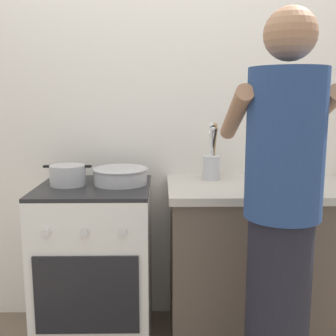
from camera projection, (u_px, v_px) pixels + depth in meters
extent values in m
cube|color=silver|center=(192.00, 117.00, 2.52)|extent=(3.20, 0.10, 2.50)
cube|color=brown|center=(257.00, 267.00, 2.32)|extent=(0.96, 0.56, 0.86)
cube|color=#B7B2A8|center=(260.00, 189.00, 2.24)|extent=(1.00, 0.60, 0.04)
cube|color=white|center=(96.00, 266.00, 2.30)|extent=(0.60, 0.60, 0.88)
cube|color=#232326|center=(94.00, 187.00, 2.22)|extent=(0.60, 0.60, 0.02)
cube|color=black|center=(87.00, 295.00, 2.00)|extent=(0.51, 0.01, 0.40)
cylinder|color=silver|center=(46.00, 233.00, 1.94)|extent=(0.04, 0.01, 0.04)
cylinder|color=silver|center=(84.00, 233.00, 1.94)|extent=(0.04, 0.01, 0.04)
cylinder|color=silver|center=(122.00, 232.00, 1.94)|extent=(0.04, 0.01, 0.04)
cylinder|color=#B2B2B7|center=(68.00, 175.00, 2.22)|extent=(0.19, 0.19, 0.11)
cube|color=black|center=(47.00, 166.00, 2.21)|extent=(0.04, 0.02, 0.01)
cube|color=black|center=(88.00, 166.00, 2.22)|extent=(0.04, 0.02, 0.01)
cylinder|color=#B7B7BC|center=(120.00, 176.00, 2.25)|extent=(0.29, 0.29, 0.09)
torus|color=#B7B7BC|center=(120.00, 169.00, 2.25)|extent=(0.30, 0.30, 0.01)
cylinder|color=silver|center=(211.00, 168.00, 2.37)|extent=(0.10, 0.10, 0.14)
cylinder|color=silver|center=(212.00, 154.00, 2.35)|extent=(0.03, 0.02, 0.26)
sphere|color=silver|center=(213.00, 129.00, 2.33)|extent=(0.03, 0.03, 0.03)
cylinder|color=#9E7547|center=(214.00, 152.00, 2.36)|extent=(0.03, 0.05, 0.29)
sphere|color=#9E7547|center=(214.00, 125.00, 2.34)|extent=(0.03, 0.03, 0.03)
cylinder|color=#B7BABF|center=(212.00, 152.00, 2.36)|extent=(0.07, 0.03, 0.29)
sphere|color=#B7BABF|center=(212.00, 125.00, 2.33)|extent=(0.03, 0.03, 0.03)
cylinder|color=silver|center=(211.00, 153.00, 2.36)|extent=(0.02, 0.02, 0.28)
sphere|color=silver|center=(212.00, 126.00, 2.33)|extent=(0.03, 0.03, 0.03)
cylinder|color=white|center=(210.00, 156.00, 2.36)|extent=(0.02, 0.04, 0.23)
sphere|color=white|center=(211.00, 134.00, 2.34)|extent=(0.03, 0.03, 0.03)
cylinder|color=black|center=(212.00, 153.00, 2.36)|extent=(0.05, 0.07, 0.28)
sphere|color=black|center=(212.00, 127.00, 2.33)|extent=(0.03, 0.03, 0.03)
cylinder|color=gold|center=(294.00, 170.00, 2.22)|extent=(0.06, 0.06, 0.16)
cylinder|color=gold|center=(295.00, 152.00, 2.21)|extent=(0.03, 0.03, 0.04)
cylinder|color=black|center=(295.00, 147.00, 2.20)|extent=(0.03, 0.03, 0.02)
cylinder|color=black|center=(277.00, 321.00, 1.71)|extent=(0.26, 0.26, 0.90)
cylinder|color=navy|center=(285.00, 144.00, 1.59)|extent=(0.30, 0.30, 0.58)
sphere|color=#A07254|center=(290.00, 34.00, 1.52)|extent=(0.20, 0.20, 0.20)
cylinder|color=#A07254|center=(236.00, 114.00, 1.70)|extent=(0.07, 0.41, 0.24)
cylinder|color=#A07254|center=(317.00, 114.00, 1.71)|extent=(0.07, 0.41, 0.24)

